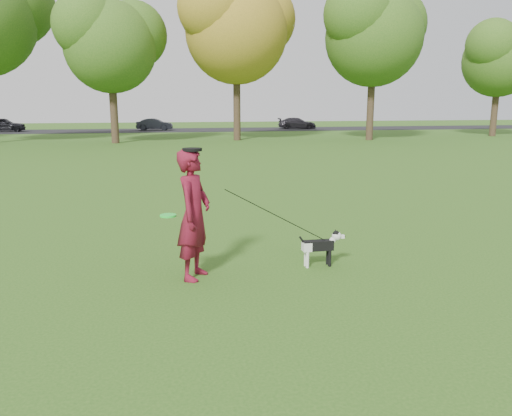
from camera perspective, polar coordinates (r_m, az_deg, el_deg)
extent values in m
plane|color=#285116|center=(8.10, -1.04, -6.22)|extent=(120.00, 120.00, 0.00)
cube|color=black|center=(47.66, -9.54, 8.76)|extent=(120.00, 7.00, 0.02)
imported|color=maroon|center=(7.22, -7.11, -0.77)|extent=(0.71, 0.82, 1.90)
cube|color=black|center=(7.88, 7.10, -4.26)|extent=(0.48, 0.15, 0.16)
cube|color=silver|center=(7.83, 5.83, -4.40)|extent=(0.13, 0.15, 0.14)
cylinder|color=silver|center=(7.84, 5.91, -5.91)|extent=(0.05, 0.05, 0.26)
cylinder|color=silver|center=(7.93, 5.69, -5.69)|extent=(0.05, 0.05, 0.26)
cylinder|color=black|center=(7.95, 8.42, -5.72)|extent=(0.05, 0.05, 0.26)
cylinder|color=black|center=(8.04, 8.18, -5.51)|extent=(0.05, 0.05, 0.26)
cylinder|color=silver|center=(7.93, 8.58, -3.89)|extent=(0.16, 0.10, 0.17)
sphere|color=silver|center=(7.94, 9.20, -3.19)|extent=(0.15, 0.15, 0.15)
sphere|color=black|center=(7.93, 9.14, -2.98)|extent=(0.11, 0.11, 0.11)
cube|color=silver|center=(7.97, 9.72, -3.24)|extent=(0.10, 0.06, 0.05)
sphere|color=black|center=(7.99, 10.07, -3.22)|extent=(0.03, 0.03, 0.03)
cone|color=black|center=(7.88, 9.25, -2.74)|extent=(0.05, 0.05, 0.06)
cone|color=black|center=(7.95, 9.06, -2.61)|extent=(0.05, 0.05, 0.06)
cylinder|color=black|center=(7.80, 5.50, -3.98)|extent=(0.17, 0.03, 0.22)
cylinder|color=black|center=(7.92, 8.26, -3.86)|extent=(0.10, 0.10, 0.02)
imported|color=black|center=(49.44, -26.97, 8.49)|extent=(3.75, 1.72, 1.25)
imported|color=black|center=(47.62, -11.51, 9.35)|extent=(3.40, 1.64, 1.07)
imported|color=black|center=(49.46, 4.71, 9.63)|extent=(3.88, 2.03, 1.08)
cylinder|color=#1EEE37|center=(7.07, -10.01, -0.85)|extent=(0.23, 0.23, 0.02)
cylinder|color=black|center=(7.07, -7.31, 6.64)|extent=(0.28, 0.28, 0.04)
cylinder|color=#38281C|center=(33.19, -15.94, 10.77)|extent=(0.48, 0.48, 4.20)
sphere|color=#426B1E|center=(33.42, -16.39, 18.22)|extent=(5.60, 5.60, 5.60)
cylinder|color=#38281C|center=(34.49, -2.20, 11.93)|extent=(0.48, 0.48, 5.04)
sphere|color=#A58426|center=(34.88, -2.27, 20.52)|extent=(6.72, 6.72, 6.72)
cylinder|color=#38281C|center=(35.59, 12.97, 11.48)|extent=(0.48, 0.48, 4.83)
sphere|color=#426B1E|center=(35.92, 13.36, 19.45)|extent=(6.44, 6.44, 6.44)
cylinder|color=#38281C|center=(42.87, 25.61, 10.09)|extent=(0.48, 0.48, 3.99)
sphere|color=#426B1E|center=(43.01, 26.12, 15.57)|extent=(5.32, 5.32, 5.32)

